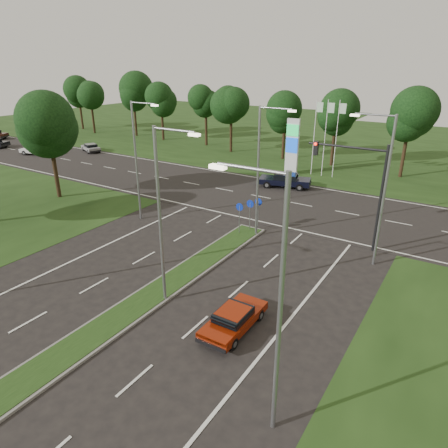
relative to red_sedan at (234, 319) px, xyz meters
The scene contains 18 objects.
ground 7.78m from the red_sedan, 130.86° to the right, with size 160.00×160.00×0.00m, color black.
verge_far 49.40m from the red_sedan, 95.90° to the left, with size 160.00×50.00×0.02m, color #1C3411.
cross_road 18.84m from the red_sedan, 105.64° to the left, with size 160.00×12.00×0.02m, color black.
median_kerb 5.43m from the red_sedan, 159.80° to the right, with size 2.00×26.00×0.12m, color slate.
streetlight_median_near 6.08m from the red_sedan, behind, with size 2.53×0.22×9.00m.
streetlight_median_far 11.81m from the red_sedan, 111.92° to the left, with size 2.53×0.22×9.00m.
streetlight_left_far 16.29m from the red_sedan, 148.70° to the left, with size 2.53×0.22×9.00m.
streetlight_right_far 11.70m from the red_sedan, 69.82° to the left, with size 2.53×0.22×9.00m.
streetlight_right_near 7.01m from the red_sedan, 46.10° to the right, with size 2.53×0.22×9.00m.
traffic_signal 12.97m from the red_sedan, 80.12° to the left, with size 5.10×0.42×7.00m.
median_signs 11.75m from the red_sedan, 115.74° to the left, with size 1.16×1.76×2.38m.
gas_pylon 28.71m from the red_sedan, 108.06° to the left, with size 5.80×1.26×8.00m.
tree_left_far 24.97m from the red_sedan, 160.66° to the left, with size 5.20×5.20×8.86m.
treeline_far 34.99m from the red_sedan, 98.31° to the left, with size 6.00×6.00×9.90m.
red_sedan is the anchor object (origin of this frame).
navy_sedan 23.38m from the red_sedan, 108.75° to the left, with size 5.33×3.32×1.36m.
far_car_a 43.70m from the red_sedan, 148.05° to the left, with size 4.12×3.01×1.09m.
far_car_b 45.34m from the red_sedan, 156.70° to the left, with size 4.53×2.84×1.21m.
Camera 1 is at (12.99, -7.37, 11.62)m, focal length 32.00 mm.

